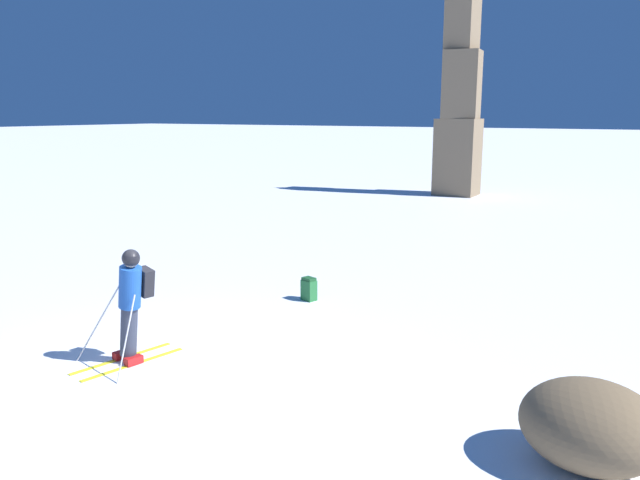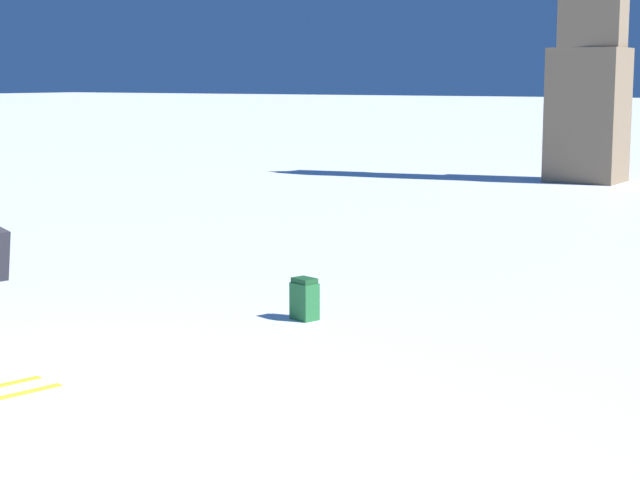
# 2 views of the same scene
# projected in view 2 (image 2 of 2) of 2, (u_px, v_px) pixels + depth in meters

# --- Properties ---
(ground_plane) EXTENTS (300.00, 300.00, 0.00)m
(ground_plane) POSITION_uv_depth(u_px,v_px,m) (27.00, 418.00, 8.98)
(ground_plane) COLOR white
(rock_pillar) EXTENTS (1.94, 1.70, 10.38)m
(rock_pillar) POSITION_uv_depth(u_px,v_px,m) (592.00, 21.00, 28.75)
(rock_pillar) COLOR #7A664C
(rock_pillar) RESTS_ON ground
(spare_backpack) EXTENTS (0.35, 0.30, 0.50)m
(spare_backpack) POSITION_uv_depth(u_px,v_px,m) (305.00, 299.00, 12.60)
(spare_backpack) COLOR #236633
(spare_backpack) RESTS_ON ground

